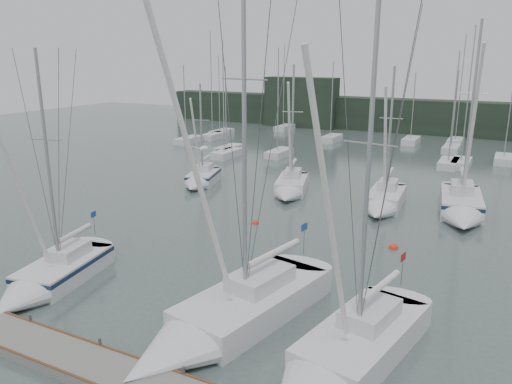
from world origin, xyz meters
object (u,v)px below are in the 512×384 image
at_px(sailboat_near_center, 216,324).
at_px(buoy_b, 393,248).
at_px(sailboat_mid_c, 383,203).
at_px(sailboat_mid_d, 462,208).
at_px(sailboat_mid_a, 200,180).
at_px(buoy_a, 256,223).
at_px(sailboat_near_right, 338,363).
at_px(sailboat_mid_b, 290,189).
at_px(sailboat_near_left, 46,280).

distance_m(sailboat_near_center, buoy_b, 14.23).
height_order(sailboat_mid_c, sailboat_mid_d, sailboat_mid_d).
height_order(sailboat_near_center, sailboat_mid_c, sailboat_near_center).
relative_size(sailboat_mid_a, buoy_a, 20.87).
bearing_deg(sailboat_near_center, buoy_b, 83.46).
distance_m(sailboat_near_right, sailboat_mid_b, 24.70).
height_order(sailboat_mid_a, buoy_b, sailboat_mid_a).
bearing_deg(sailboat_near_right, sailboat_mid_c, 110.35).
xyz_separation_m(sailboat_near_right, buoy_a, (-10.68, 14.03, -0.55)).
bearing_deg(buoy_b, sailboat_near_right, -85.84).
bearing_deg(sailboat_mid_d, sailboat_near_left, -135.70).
distance_m(sailboat_mid_c, sailboat_mid_d, 5.57).
distance_m(sailboat_mid_b, sailboat_mid_d, 13.51).
distance_m(sailboat_mid_b, buoy_b, 13.27).
distance_m(sailboat_near_right, buoy_a, 17.64).
relative_size(sailboat_near_left, sailboat_mid_d, 0.86).
height_order(sailboat_near_center, sailboat_near_right, sailboat_near_center).
xyz_separation_m(sailboat_near_center, sailboat_mid_b, (-6.12, 21.64, -0.03)).
bearing_deg(sailboat_mid_c, sailboat_near_right, -84.84).
distance_m(sailboat_mid_c, buoy_b, 7.80).
distance_m(sailboat_mid_c, buoy_a, 10.16).
relative_size(sailboat_near_right, sailboat_mid_c, 1.25).
bearing_deg(buoy_a, sailboat_near_right, -52.70).
xyz_separation_m(sailboat_near_center, buoy_a, (-5.31, 13.79, -0.58)).
bearing_deg(sailboat_mid_d, buoy_b, -117.60).
xyz_separation_m(sailboat_near_left, sailboat_mid_b, (3.75, 21.89, 0.02)).
relative_size(sailboat_mid_a, buoy_b, 16.32).
distance_m(sailboat_mid_a, buoy_a, 11.65).
height_order(sailboat_near_right, sailboat_mid_d, sailboat_mid_d).
bearing_deg(sailboat_mid_c, sailboat_near_left, -123.23).
bearing_deg(sailboat_mid_b, sailboat_mid_a, 169.36).
bearing_deg(sailboat_near_left, sailboat_mid_d, 41.43).
relative_size(sailboat_near_right, sailboat_mid_b, 1.25).
bearing_deg(buoy_a, buoy_b, -1.58).
bearing_deg(sailboat_near_left, sailboat_mid_a, 92.03).
bearing_deg(sailboat_mid_a, sailboat_mid_d, -13.60).
height_order(sailboat_near_left, sailboat_mid_b, sailboat_near_left).
xyz_separation_m(sailboat_near_left, sailboat_mid_c, (11.78, 21.17, 0.05)).
bearing_deg(sailboat_mid_c, sailboat_mid_a, 176.26).
height_order(sailboat_near_center, sailboat_mid_d, sailboat_near_center).
bearing_deg(sailboat_near_center, sailboat_near_left, -167.14).
height_order(sailboat_mid_a, sailboat_mid_b, sailboat_mid_b).
distance_m(sailboat_near_center, sailboat_mid_a, 25.42).
distance_m(sailboat_near_right, buoy_b, 13.81).
distance_m(sailboat_near_center, sailboat_mid_c, 21.00).
height_order(buoy_a, buoy_b, buoy_b).
relative_size(sailboat_mid_b, buoy_a, 24.62).
relative_size(sailboat_near_right, buoy_b, 24.00).
relative_size(sailboat_mid_c, buoy_a, 24.50).
bearing_deg(sailboat_mid_d, sailboat_near_center, -116.45).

